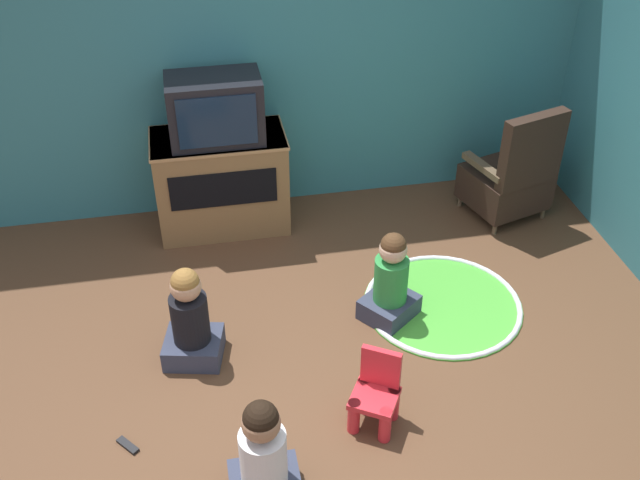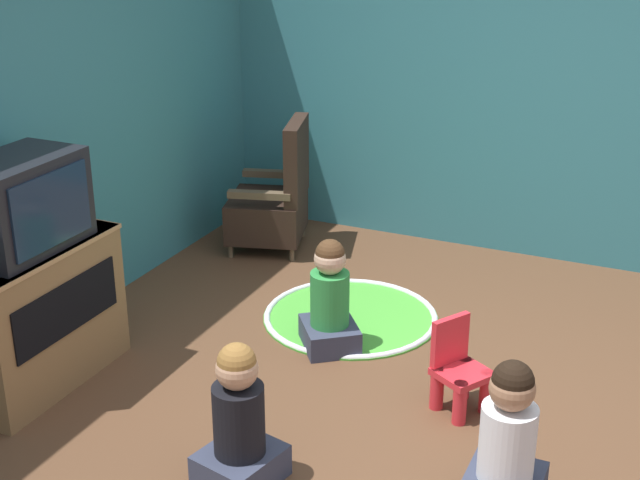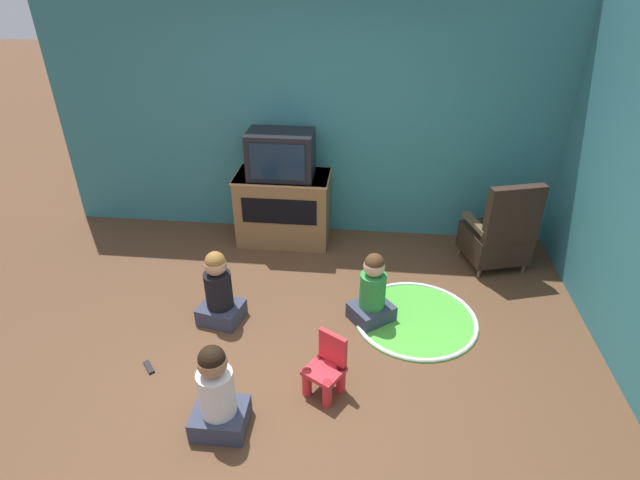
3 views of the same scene
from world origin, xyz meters
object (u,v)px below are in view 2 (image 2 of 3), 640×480
object	(u,v)px
television	(19,204)
black_armchair	(274,201)
child_watching_center	(507,446)
yellow_kid_chair	(459,374)
child_watching_left	(239,424)
child_watching_right	(330,302)
tv_cabinet	(29,313)

from	to	relation	value
television	black_armchair	xyz separation A→B (m)	(2.24, -0.28, -0.66)
child_watching_center	yellow_kid_chair	bearing A→B (deg)	30.60
child_watching_left	child_watching_center	world-z (taller)	child_watching_center
child_watching_center	child_watching_left	bearing A→B (deg)	105.63
child_watching_left	child_watching_center	size ratio (longest dim) A/B	0.97
television	child_watching_right	xyz separation A→B (m)	(1.00, -1.28, -0.73)
yellow_kid_chair	child_watching_center	world-z (taller)	child_watching_center
television	child_watching_right	size ratio (longest dim) A/B	1.00
tv_cabinet	child_watching_left	world-z (taller)	tv_cabinet
tv_cabinet	yellow_kid_chair	distance (m)	2.29
tv_cabinet	child_watching_right	xyz separation A→B (m)	(1.00, -1.31, -0.11)
child_watching_center	television	bearing A→B (deg)	90.00
yellow_kid_chair	tv_cabinet	bearing A→B (deg)	138.19
child_watching_left	child_watching_right	world-z (taller)	child_watching_left
television	yellow_kid_chair	bearing A→B (deg)	-72.53
black_armchair	child_watching_center	distance (m)	3.20
television	black_armchair	bearing A→B (deg)	-7.08
television	tv_cabinet	bearing A→B (deg)	90.00
yellow_kid_chair	child_watching_center	xyz separation A→B (m)	(-0.69, -0.40, 0.11)
tv_cabinet	child_watching_center	world-z (taller)	tv_cabinet
black_armchair	yellow_kid_chair	world-z (taller)	black_armchair
tv_cabinet	child_watching_left	bearing A→B (deg)	-102.43
tv_cabinet	yellow_kid_chair	world-z (taller)	tv_cabinet
black_armchair	child_watching_left	distance (m)	2.81
black_armchair	yellow_kid_chair	size ratio (longest dim) A/B	1.99
television	child_watching_right	bearing A→B (deg)	-52.10
yellow_kid_chair	child_watching_left	distance (m)	1.24
child_watching_left	yellow_kid_chair	bearing A→B (deg)	-23.28
tv_cabinet	black_armchair	size ratio (longest dim) A/B	1.04
yellow_kid_chair	child_watching_center	distance (m)	0.80
black_armchair	child_watching_center	bearing A→B (deg)	28.48
television	black_armchair	size ratio (longest dim) A/B	0.70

